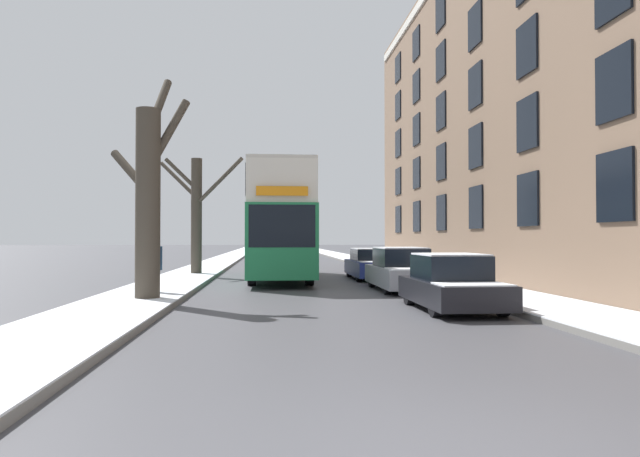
{
  "coord_description": "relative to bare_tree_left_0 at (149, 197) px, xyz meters",
  "views": [
    {
      "loc": [
        -1.56,
        -4.36,
        1.74
      ],
      "look_at": [
        0.12,
        14.81,
        2.09
      ],
      "focal_mm": 32.0,
      "sensor_mm": 36.0,
      "label": 1
    }
  ],
  "objects": [
    {
      "name": "sidewalk_left",
      "position": [
        -0.37,
        41.63,
        -2.8
      ],
      "size": [
        2.49,
        130.0,
        0.16
      ],
      "color": "slate",
      "rests_on": "ground"
    },
    {
      "name": "sidewalk_right",
      "position": [
        10.04,
        41.63,
        -2.8
      ],
      "size": [
        2.49,
        130.0,
        0.16
      ],
      "color": "slate",
      "rests_on": "ground"
    },
    {
      "name": "terrace_facade_right",
      "position": [
        15.78,
        5.78,
        4.53
      ],
      "size": [
        9.1,
        35.62,
        14.82
      ],
      "color": "#7A604C",
      "rests_on": "ground"
    },
    {
      "name": "bare_tree_left_0",
      "position": [
        0.0,
        0.0,
        0.0
      ],
      "size": [
        2.36,
        1.82,
        6.43
      ],
      "color": "#423A30",
      "rests_on": "ground"
    },
    {
      "name": "bare_tree_left_1",
      "position": [
        -0.13,
        11.0,
        0.12
      ],
      "size": [
        4.19,
        3.05,
        5.49
      ],
      "color": "#423A30",
      "rests_on": "ground"
    },
    {
      "name": "double_decker_bus",
      "position": [
        3.68,
        8.92,
        -0.28
      ],
      "size": [
        2.53,
        10.99,
        4.61
      ],
      "color": "#1E7A47",
      "rests_on": "ground"
    },
    {
      "name": "parked_car_0",
      "position": [
        7.71,
        -2.09,
        -2.25
      ],
      "size": [
        1.76,
        3.98,
        1.38
      ],
      "color": "black",
      "rests_on": "ground"
    },
    {
      "name": "parked_car_1",
      "position": [
        7.71,
        3.26,
        -2.22
      ],
      "size": [
        1.77,
        4.44,
        1.45
      ],
      "color": "#9EA3AD",
      "rests_on": "ground"
    },
    {
      "name": "parked_car_2",
      "position": [
        7.71,
        8.73,
        -2.26
      ],
      "size": [
        1.87,
        4.6,
        1.33
      ],
      "color": "navy",
      "rests_on": "ground"
    },
    {
      "name": "pedestrian_left_sidewalk",
      "position": [
        -0.12,
        1.59,
        -1.93
      ],
      "size": [
        0.38,
        0.38,
        1.74
      ],
      "rotation": [
        0.0,
        0.0,
        2.18
      ],
      "color": "navy",
      "rests_on": "ground"
    }
  ]
}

